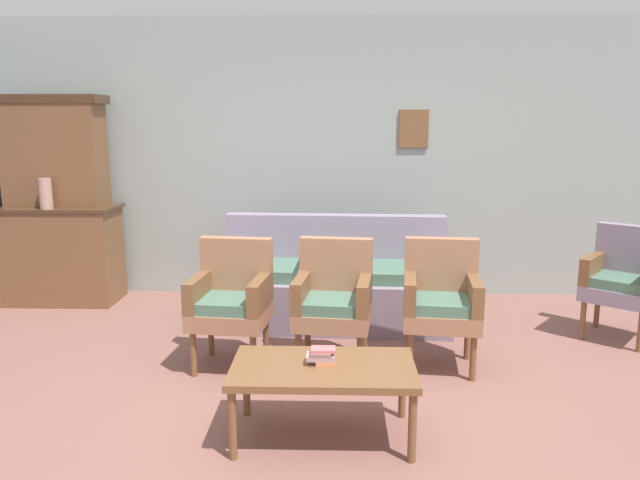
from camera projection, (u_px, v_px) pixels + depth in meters
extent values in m
plane|color=#84564C|center=(308.00, 414.00, 3.60)|extent=(7.68, 7.68, 0.00)
cube|color=#939E99|center=(320.00, 160.00, 5.92)|extent=(6.40, 0.06, 2.70)
cube|color=brown|center=(414.00, 129.00, 5.79)|extent=(0.28, 0.02, 0.36)
cube|color=brown|center=(59.00, 256.00, 5.79)|extent=(1.10, 0.52, 0.90)
cube|color=#462D1B|center=(55.00, 208.00, 5.70)|extent=(1.16, 0.55, 0.03)
cube|color=brown|center=(55.00, 155.00, 5.68)|extent=(0.90, 0.36, 0.95)
cube|color=#462D1B|center=(50.00, 99.00, 5.58)|extent=(0.99, 0.38, 0.08)
cylinder|color=tan|center=(46.00, 194.00, 5.49)|extent=(0.12, 0.12, 0.28)
cube|color=gray|center=(333.00, 299.00, 5.20)|extent=(1.99, 0.88, 0.42)
cube|color=gray|center=(335.00, 241.00, 5.42)|extent=(1.97, 0.24, 0.48)
cube|color=gray|center=(440.00, 264.00, 5.07)|extent=(0.19, 0.81, 0.24)
cube|color=gray|center=(229.00, 260.00, 5.19)|extent=(0.19, 0.81, 0.24)
cube|color=#4C705B|center=(401.00, 272.00, 5.07)|extent=(0.54, 0.58, 0.10)
cube|color=#4C705B|center=(333.00, 271.00, 5.11)|extent=(0.54, 0.58, 0.10)
cube|color=#4C705B|center=(266.00, 270.00, 5.15)|extent=(0.54, 0.58, 0.10)
cube|color=#9E6B4C|center=(230.00, 316.00, 4.22)|extent=(0.57, 0.53, 0.12)
cube|color=#4C705B|center=(229.00, 304.00, 4.18)|extent=(0.48, 0.45, 0.10)
cube|color=#9E6B4C|center=(237.00, 269.00, 4.36)|extent=(0.53, 0.16, 0.46)
cube|color=brown|center=(260.00, 294.00, 4.16)|extent=(0.13, 0.49, 0.22)
cube|color=brown|center=(199.00, 291.00, 4.22)|extent=(0.13, 0.49, 0.22)
cylinder|color=brown|center=(253.00, 357.00, 4.05)|extent=(0.04, 0.04, 0.32)
cylinder|color=brown|center=(193.00, 354.00, 4.11)|extent=(0.04, 0.04, 0.32)
cylinder|color=brown|center=(266.00, 337.00, 4.42)|extent=(0.04, 0.04, 0.32)
cylinder|color=brown|center=(211.00, 335.00, 4.48)|extent=(0.04, 0.04, 0.32)
cube|color=#9E6B4C|center=(333.00, 316.00, 4.21)|extent=(0.57, 0.54, 0.12)
cube|color=#4C705B|center=(332.00, 305.00, 4.17)|extent=(0.49, 0.46, 0.10)
cube|color=#9E6B4C|center=(336.00, 269.00, 4.35)|extent=(0.53, 0.16, 0.46)
cube|color=brown|center=(364.00, 294.00, 4.15)|extent=(0.13, 0.49, 0.22)
cube|color=brown|center=(302.00, 291.00, 4.21)|extent=(0.13, 0.49, 0.22)
cylinder|color=brown|center=(360.00, 358.00, 4.04)|extent=(0.04, 0.04, 0.32)
cylinder|color=brown|center=(299.00, 354.00, 4.10)|extent=(0.04, 0.04, 0.32)
cylinder|color=brown|center=(364.00, 338.00, 4.41)|extent=(0.04, 0.04, 0.32)
cylinder|color=brown|center=(308.00, 335.00, 4.47)|extent=(0.04, 0.04, 0.32)
cube|color=#9E6B4C|center=(441.00, 316.00, 4.20)|extent=(0.57, 0.53, 0.12)
cube|color=#4C705B|center=(442.00, 305.00, 4.17)|extent=(0.48, 0.45, 0.10)
cube|color=#9E6B4C|center=(441.00, 269.00, 4.34)|extent=(0.53, 0.16, 0.46)
cube|color=brown|center=(474.00, 294.00, 4.14)|extent=(0.13, 0.49, 0.22)
cube|color=brown|center=(410.00, 292.00, 4.20)|extent=(0.13, 0.49, 0.22)
cylinder|color=brown|center=(473.00, 358.00, 4.03)|extent=(0.04, 0.04, 0.32)
cylinder|color=brown|center=(410.00, 355.00, 4.09)|extent=(0.04, 0.04, 0.32)
cylinder|color=brown|center=(467.00, 338.00, 4.40)|extent=(0.04, 0.04, 0.32)
cylinder|color=brown|center=(410.00, 335.00, 4.46)|extent=(0.04, 0.04, 0.32)
cube|color=gray|center=(620.00, 293.00, 4.77)|extent=(0.71, 0.70, 0.12)
cube|color=#4C705B|center=(621.00, 283.00, 4.74)|extent=(0.60, 0.59, 0.10)
cube|color=gray|center=(631.00, 253.00, 4.87)|extent=(0.47, 0.40, 0.46)
cube|color=brown|center=(593.00, 268.00, 4.88)|extent=(0.36, 0.42, 0.22)
cylinder|color=brown|center=(583.00, 320.00, 4.81)|extent=(0.04, 0.04, 0.32)
cylinder|color=brown|center=(597.00, 309.00, 5.09)|extent=(0.04, 0.04, 0.32)
cube|color=brown|center=(323.00, 369.00, 3.27)|extent=(1.00, 0.56, 0.04)
cylinder|color=brown|center=(246.00, 385.00, 3.55)|extent=(0.04, 0.04, 0.38)
cylinder|color=brown|center=(402.00, 387.00, 3.53)|extent=(0.04, 0.04, 0.38)
cylinder|color=brown|center=(232.00, 425.00, 3.08)|extent=(0.04, 0.04, 0.38)
cylinder|color=brown|center=(412.00, 428.00, 3.06)|extent=(0.04, 0.04, 0.38)
cube|color=#ED8E61|center=(326.00, 361.00, 3.28)|extent=(0.10, 0.11, 0.03)
cube|color=#B98D96|center=(321.00, 357.00, 3.27)|extent=(0.15, 0.09, 0.03)
cube|color=#926B64|center=(321.00, 353.00, 3.26)|extent=(0.11, 0.08, 0.02)
cube|color=#DA6566|center=(323.00, 349.00, 3.27)|extent=(0.13, 0.09, 0.02)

